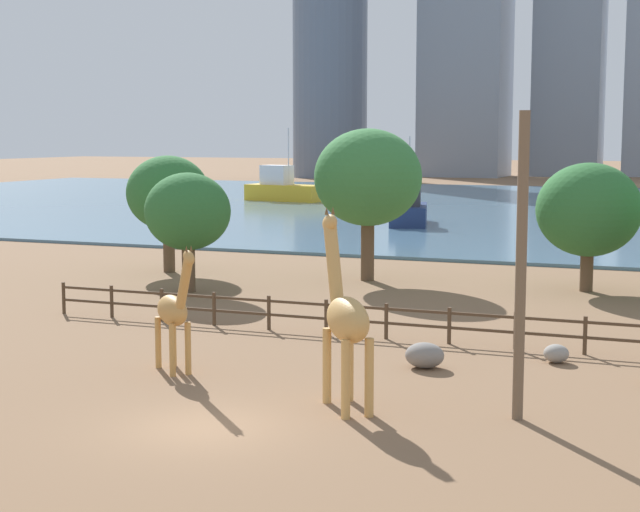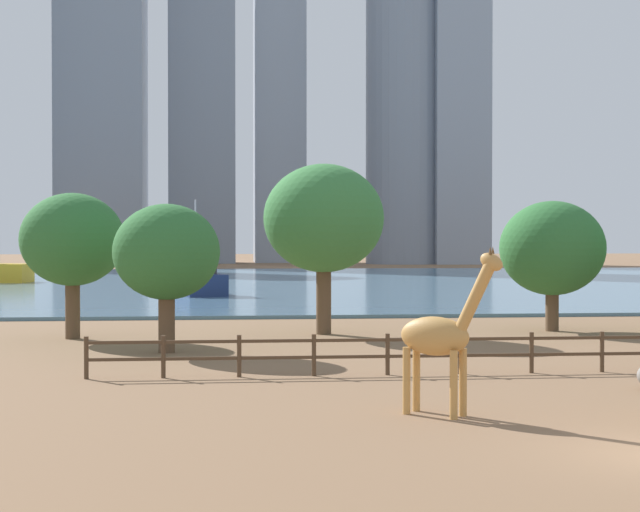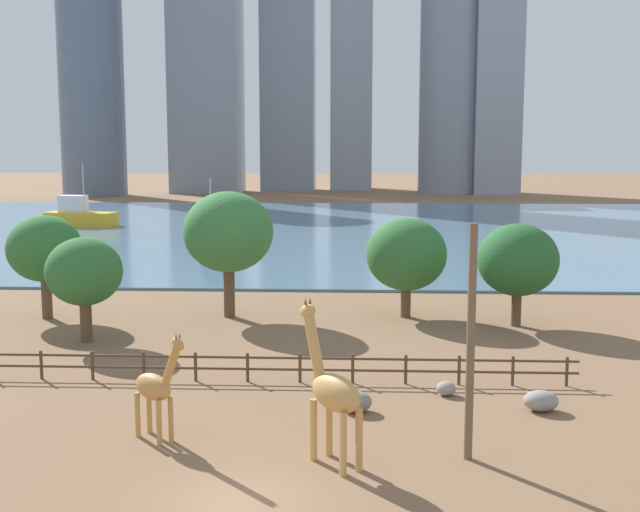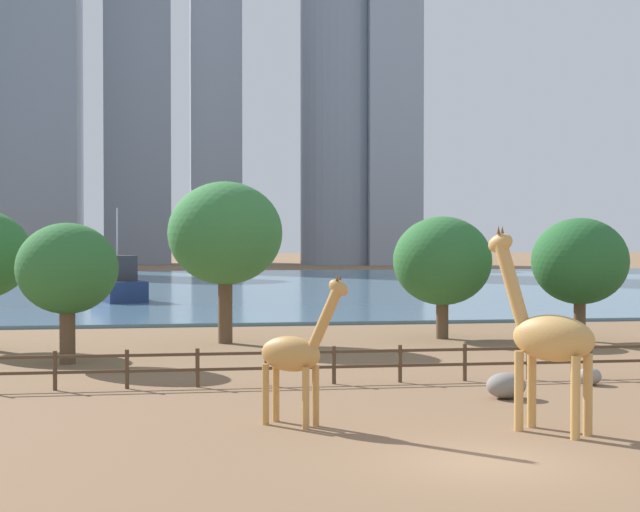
{
  "view_description": "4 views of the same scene",
  "coord_description": "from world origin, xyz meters",
  "px_view_note": "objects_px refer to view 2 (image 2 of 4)",
  "views": [
    {
      "loc": [
        11.43,
        -21.14,
        7.27
      ],
      "look_at": [
        -3.72,
        17.27,
        2.21
      ],
      "focal_mm": 55.0,
      "sensor_mm": 36.0,
      "label": 1
    },
    {
      "loc": [
        -8.84,
        -18.28,
        4.23
      ],
      "look_at": [
        -3.8,
        32.78,
        3.4
      ],
      "focal_mm": 55.0,
      "sensor_mm": 36.0,
      "label": 2
    },
    {
      "loc": [
        3.43,
        -22.16,
        10.38
      ],
      "look_at": [
        1.31,
        22.54,
        4.18
      ],
      "focal_mm": 45.0,
      "sensor_mm": 36.0,
      "label": 3
    },
    {
      "loc": [
        -6.94,
        -20.96,
        5.04
      ],
      "look_at": [
        0.46,
        27.23,
        4.08
      ],
      "focal_mm": 55.0,
      "sensor_mm": 36.0,
      "label": 4
    }
  ],
  "objects_px": {
    "tree_right_tall": "(72,240)",
    "tree_center_broad": "(166,253)",
    "giraffe_tall": "(441,336)",
    "tree_left_small": "(552,249)",
    "tree_left_large": "(324,219)",
    "boat_sailboat": "(197,279)"
  },
  "relations": [
    {
      "from": "giraffe_tall",
      "to": "boat_sailboat",
      "type": "xyz_separation_m",
      "value": [
        -7.13,
        49.76,
        -0.55
      ]
    },
    {
      "from": "tree_right_tall",
      "to": "tree_left_small",
      "type": "bearing_deg",
      "value": 3.78
    },
    {
      "from": "boat_sailboat",
      "to": "tree_left_large",
      "type": "bearing_deg",
      "value": 177.82
    },
    {
      "from": "tree_left_large",
      "to": "boat_sailboat",
      "type": "relative_size",
      "value": 0.92
    },
    {
      "from": "giraffe_tall",
      "to": "tree_left_small",
      "type": "bearing_deg",
      "value": 103.96
    },
    {
      "from": "tree_right_tall",
      "to": "tree_center_broad",
      "type": "bearing_deg",
      "value": -52.39
    },
    {
      "from": "tree_right_tall",
      "to": "tree_left_small",
      "type": "xyz_separation_m",
      "value": [
        21.65,
        1.43,
        -0.38
      ]
    },
    {
      "from": "tree_left_large",
      "to": "giraffe_tall",
      "type": "bearing_deg",
      "value": -88.01
    },
    {
      "from": "giraffe_tall",
      "to": "tree_left_small",
      "type": "xyz_separation_m",
      "value": [
        10.01,
        21.06,
        1.91
      ]
    },
    {
      "from": "giraffe_tall",
      "to": "boat_sailboat",
      "type": "bearing_deg",
      "value": 137.54
    },
    {
      "from": "tree_right_tall",
      "to": "giraffe_tall",
      "type": "bearing_deg",
      "value": -59.34
    },
    {
      "from": "tree_center_broad",
      "to": "tree_right_tall",
      "type": "bearing_deg",
      "value": 127.61
    },
    {
      "from": "tree_left_small",
      "to": "tree_left_large",
      "type": "bearing_deg",
      "value": -177.57
    },
    {
      "from": "tree_center_broad",
      "to": "giraffe_tall",
      "type": "bearing_deg",
      "value": -62.43
    },
    {
      "from": "tree_center_broad",
      "to": "tree_right_tall",
      "type": "xyz_separation_m",
      "value": [
        -4.31,
        5.59,
        0.47
      ]
    },
    {
      "from": "tree_center_broad",
      "to": "tree_left_small",
      "type": "xyz_separation_m",
      "value": [
        17.34,
        7.03,
        0.09
      ]
    },
    {
      "from": "giraffe_tall",
      "to": "tree_left_large",
      "type": "height_order",
      "value": "tree_left_large"
    },
    {
      "from": "tree_left_large",
      "to": "tree_left_small",
      "type": "xyz_separation_m",
      "value": [
        10.72,
        0.46,
        -1.34
      ]
    },
    {
      "from": "tree_right_tall",
      "to": "boat_sailboat",
      "type": "xyz_separation_m",
      "value": [
        4.51,
        30.14,
        -2.85
      ]
    },
    {
      "from": "tree_left_large",
      "to": "tree_center_broad",
      "type": "relative_size",
      "value": 1.37
    },
    {
      "from": "giraffe_tall",
      "to": "tree_left_large",
      "type": "bearing_deg",
      "value": 131.38
    },
    {
      "from": "giraffe_tall",
      "to": "tree_center_broad",
      "type": "relative_size",
      "value": 0.73
    }
  ]
}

